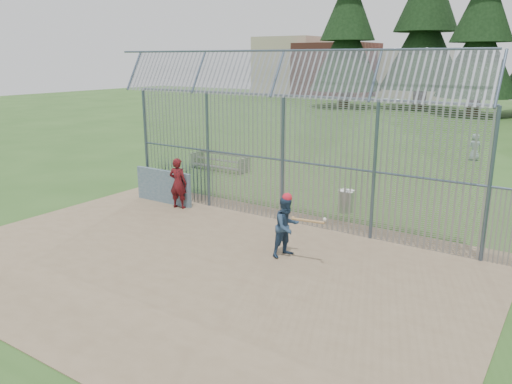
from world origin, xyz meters
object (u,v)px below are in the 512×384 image
Objects in this scene: onlooker at (178,183)px; trash_can at (346,201)px; batter at (287,227)px; dugout_wall at (164,186)px; bleacher at (220,161)px.

onlooker is 5.80m from trash_can.
trash_can is (-0.32, 4.57, -0.45)m from batter.
dugout_wall is at bearing -155.68° from trash_can.
bleacher is (-7.96, 7.46, -0.42)m from batter.
dugout_wall is 6.49m from trash_can.
dugout_wall reaches higher than trash_can.
onlooker reaches higher than trash_can.
batter reaches higher than dugout_wall.
trash_can is at bearing -20.74° from bleacher.
trash_can is (5.91, 2.67, -0.24)m from dugout_wall.
onlooker is at bearing -12.77° from dugout_wall.
onlooker is (0.89, -0.20, 0.29)m from dugout_wall.
onlooker is 6.35m from bleacher.
bleacher is (-1.73, 5.56, -0.21)m from dugout_wall.
trash_can is 0.27× the size of bleacher.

